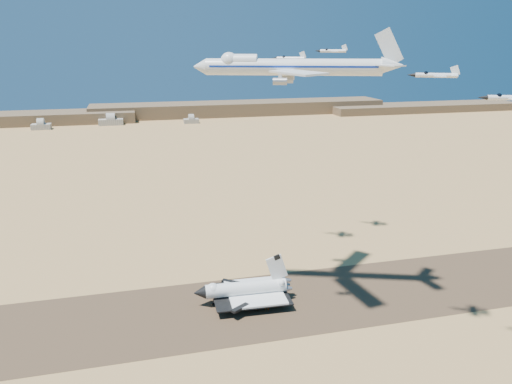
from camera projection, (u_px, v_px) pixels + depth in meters
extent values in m
plane|color=tan|center=(242.00, 308.00, 192.85)|extent=(1200.00, 1200.00, 0.00)
cube|color=brown|center=(242.00, 308.00, 192.84)|extent=(600.00, 50.00, 0.06)
cube|color=brown|center=(241.00, 108.00, 720.33)|extent=(420.00, 60.00, 18.00)
cube|color=brown|center=(424.00, 107.00, 759.55)|extent=(300.00, 60.00, 11.00)
cube|color=#A7A294|center=(41.00, 127.00, 595.55)|extent=(22.00, 14.00, 6.50)
cube|color=#A7A294|center=(111.00, 122.00, 628.23)|extent=(30.00, 15.00, 7.50)
cube|color=#A7A294|center=(191.00, 121.00, 642.83)|extent=(19.00, 12.50, 5.50)
cylinder|color=white|center=(245.00, 288.00, 195.64)|extent=(31.54, 6.79, 5.48)
cone|color=black|center=(200.00, 293.00, 192.13)|extent=(4.62, 5.39, 5.21)
sphere|color=white|center=(213.00, 290.00, 192.91)|extent=(5.09, 5.09, 5.09)
cube|color=white|center=(255.00, 292.00, 197.05)|extent=(22.51, 24.38, 0.88)
cube|color=black|center=(250.00, 294.00, 196.79)|extent=(30.33, 24.71, 0.49)
cube|color=white|center=(277.00, 268.00, 195.97)|extent=(9.10, 1.06, 11.28)
cylinder|color=gray|center=(213.00, 301.00, 194.36)|extent=(0.35, 0.35, 3.13)
cylinder|color=black|center=(213.00, 304.00, 194.65)|extent=(1.09, 0.49, 1.08)
cylinder|color=gray|center=(262.00, 303.00, 193.43)|extent=(0.35, 0.35, 3.13)
cylinder|color=black|center=(262.00, 305.00, 193.72)|extent=(1.09, 0.49, 1.08)
cylinder|color=gray|center=(257.00, 291.00, 202.62)|extent=(0.35, 0.35, 3.13)
cylinder|color=black|center=(257.00, 293.00, 202.91)|extent=(1.09, 0.49, 1.08)
cylinder|color=white|center=(293.00, 67.00, 177.18)|extent=(60.69, 26.78, 5.87)
cone|color=white|center=(200.00, 67.00, 180.35)|extent=(6.32, 7.09, 5.87)
sphere|color=white|center=(229.00, 61.00, 178.75)|extent=(6.06, 6.06, 6.06)
cube|color=white|center=(297.00, 73.00, 163.31)|extent=(12.06, 28.43, 0.64)
cube|color=white|center=(299.00, 68.00, 191.33)|extent=(25.97, 24.59, 0.64)
cube|color=white|center=(390.00, 65.00, 168.11)|extent=(6.74, 10.83, 0.46)
cube|color=white|center=(385.00, 64.00, 179.50)|extent=(10.98, 10.37, 0.46)
cube|color=white|center=(389.00, 47.00, 172.10)|extent=(10.06, 4.17, 13.12)
cylinder|color=gray|center=(287.00, 80.00, 170.57)|extent=(5.13, 3.81, 2.39)
cylinder|color=gray|center=(280.00, 81.00, 162.87)|extent=(5.13, 3.81, 2.39)
cylinder|color=gray|center=(288.00, 77.00, 186.33)|extent=(5.13, 3.81, 2.39)
cylinder|color=gray|center=(284.00, 75.00, 194.39)|extent=(5.13, 3.81, 2.39)
imported|color=#D34B0C|center=(266.00, 308.00, 190.74)|extent=(0.56, 0.77, 1.93)
imported|color=#D34B0C|center=(265.00, 306.00, 192.18)|extent=(1.01, 1.06, 1.92)
imported|color=#D34B0C|center=(268.00, 308.00, 190.57)|extent=(0.91, 1.07, 1.62)
cylinder|color=white|center=(436.00, 75.00, 148.60)|extent=(10.99, 7.09, 1.38)
cone|color=black|center=(411.00, 75.00, 150.42)|extent=(2.87, 2.39, 1.29)
sphere|color=black|center=(426.00, 73.00, 149.22)|extent=(1.38, 1.38, 1.38)
cube|color=white|center=(440.00, 76.00, 148.40)|extent=(6.93, 8.59, 0.25)
cube|color=white|center=(454.00, 76.00, 147.33)|extent=(4.34, 5.37, 0.20)
cube|color=white|center=(455.00, 71.00, 146.89)|extent=(2.72, 1.70, 3.35)
cylinder|color=white|center=(510.00, 98.00, 138.62)|extent=(12.23, 5.24, 1.45)
cone|color=black|center=(483.00, 98.00, 139.10)|extent=(2.97, 2.11, 1.34)
sphere|color=black|center=(499.00, 96.00, 138.67)|extent=(1.45, 1.45, 1.45)
cylinder|color=white|center=(291.00, 58.00, 223.98)|extent=(11.70, 7.35, 1.46)
cone|color=black|center=(274.00, 58.00, 225.80)|extent=(3.04, 2.51, 1.36)
sphere|color=black|center=(284.00, 57.00, 224.59)|extent=(1.46, 1.46, 1.46)
cube|color=white|center=(293.00, 59.00, 223.78)|extent=(7.25, 9.10, 0.26)
cube|color=white|center=(302.00, 58.00, 222.71)|extent=(4.54, 5.69, 0.21)
cube|color=white|center=(303.00, 55.00, 222.24)|extent=(2.90, 1.76, 3.54)
cylinder|color=white|center=(333.00, 51.00, 239.01)|extent=(11.44, 7.34, 1.44)
cone|color=black|center=(318.00, 51.00, 240.88)|extent=(2.98, 2.48, 1.34)
sphere|color=black|center=(327.00, 50.00, 239.64)|extent=(1.44, 1.44, 1.44)
cube|color=white|center=(335.00, 51.00, 238.80)|extent=(7.19, 8.93, 0.26)
cube|color=white|center=(344.00, 51.00, 237.70)|extent=(4.50, 5.59, 0.21)
cube|color=white|center=(344.00, 48.00, 237.24)|extent=(2.83, 1.76, 3.48)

